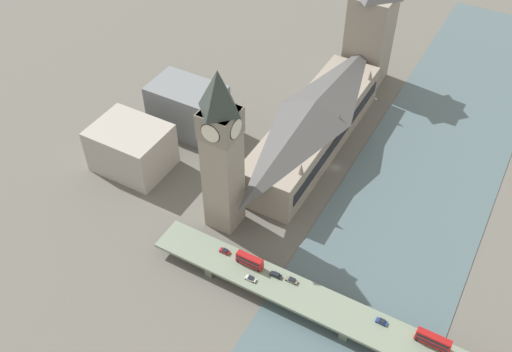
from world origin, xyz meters
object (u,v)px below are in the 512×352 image
(clock_tower, at_px, (222,149))
(car_northbound_lead, at_px, (251,278))
(parliament_hall, at_px, (314,124))
(double_decker_bus_rear, at_px, (250,260))
(car_southbound_lead, at_px, (276,275))
(car_northbound_tail, at_px, (225,251))
(road_bridge, at_px, (350,319))
(car_northbound_mid, at_px, (292,280))
(car_southbound_mid, at_px, (382,321))
(double_decker_bus_lead, at_px, (433,340))
(victoria_tower, at_px, (370,31))

(clock_tower, distance_m, car_northbound_lead, 47.08)
(parliament_hall, xyz_separation_m, double_decker_bus_rear, (-10.78, 76.98, -4.27))
(clock_tower, distance_m, car_southbound_lead, 48.78)
(car_northbound_tail, bearing_deg, road_bridge, 176.76)
(car_northbound_tail, bearing_deg, double_decker_bus_rear, 177.62)
(car_northbound_mid, distance_m, car_southbound_mid, 33.51)
(double_decker_bus_rear, bearing_deg, clock_tower, -40.14)
(road_bridge, height_order, car_northbound_tail, car_northbound_tail)
(double_decker_bus_lead, relative_size, car_northbound_mid, 2.58)
(road_bridge, distance_m, car_northbound_lead, 37.00)
(double_decker_bus_rear, xyz_separation_m, car_southbound_mid, (-50.04, -0.73, -1.95))
(parliament_hall, bearing_deg, car_southbound_mid, 128.58)
(victoria_tower, relative_size, double_decker_bus_lead, 5.28)
(victoria_tower, bearing_deg, car_northbound_tail, 90.00)
(victoria_tower, distance_m, car_southbound_lead, 142.65)
(double_decker_bus_rear, relative_size, car_northbound_mid, 2.34)
(double_decker_bus_rear, xyz_separation_m, car_northbound_lead, (-3.62, 5.51, -1.93))
(car_northbound_lead, distance_m, car_southbound_lead, 9.08)
(road_bridge, distance_m, car_northbound_mid, 24.22)
(parliament_hall, xyz_separation_m, car_northbound_lead, (-14.40, 82.49, -6.20))
(car_northbound_mid, xyz_separation_m, car_southbound_mid, (-33.50, 0.24, -0.04))
(road_bridge, relative_size, car_southbound_mid, 39.90)
(car_southbound_mid, bearing_deg, car_northbound_lead, 7.65)
(victoria_tower, xyz_separation_m, car_southbound_mid, (-60.88, 138.86, -21.63))
(clock_tower, relative_size, car_southbound_lead, 16.54)
(double_decker_bus_rear, distance_m, car_southbound_lead, 10.82)
(clock_tower, bearing_deg, car_southbound_lead, 150.77)
(clock_tower, bearing_deg, double_decker_bus_rear, 139.86)
(car_northbound_tail, bearing_deg, car_northbound_lead, 157.60)
(victoria_tower, relative_size, car_southbound_lead, 13.98)
(victoria_tower, height_order, car_northbound_lead, victoria_tower)
(car_northbound_mid, bearing_deg, car_northbound_tail, 1.08)
(victoria_tower, relative_size, car_northbound_mid, 13.60)
(car_northbound_mid, distance_m, car_southbound_lead, 5.93)
(double_decker_bus_lead, relative_size, car_southbound_lead, 2.65)
(parliament_hall, xyz_separation_m, road_bridge, (-51.23, 79.43, -7.97))
(car_northbound_tail, bearing_deg, parliament_hall, -90.05)
(double_decker_bus_lead, bearing_deg, car_northbound_tail, 0.45)
(car_northbound_lead, bearing_deg, car_northbound_mid, -153.39)
(car_northbound_mid, relative_size, car_northbound_tail, 1.13)
(car_southbound_lead, relative_size, car_southbound_mid, 1.13)
(double_decker_bus_rear, relative_size, car_southbound_mid, 2.72)
(victoria_tower, xyz_separation_m, car_northbound_tail, (0.01, 139.13, -21.59))
(parliament_hall, height_order, car_northbound_tail, parliament_hall)
(car_northbound_lead, xyz_separation_m, car_northbound_mid, (-12.92, -6.47, 0.01))
(parliament_hall, relative_size, clock_tower, 1.36)
(road_bridge, bearing_deg, car_northbound_lead, 4.75)
(parliament_hall, bearing_deg, clock_tower, 79.35)
(double_decker_bus_lead, height_order, car_southbound_lead, double_decker_bus_lead)
(victoria_tower, xyz_separation_m, road_bridge, (-51.29, 142.04, -23.37))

